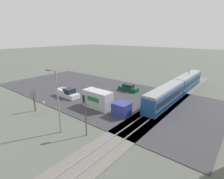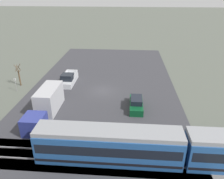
# 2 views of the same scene
# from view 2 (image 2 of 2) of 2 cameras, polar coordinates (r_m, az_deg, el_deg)

# --- Properties ---
(ground_plane) EXTENTS (320.00, 320.00, 0.00)m
(ground_plane) POSITION_cam_2_polar(r_m,az_deg,el_deg) (35.25, -2.49, -0.48)
(ground_plane) COLOR #565B51
(road_surface) EXTENTS (23.53, 50.98, 0.08)m
(road_surface) POSITION_cam_2_polar(r_m,az_deg,el_deg) (35.23, -2.49, -0.42)
(road_surface) COLOR #38383D
(road_surface) RESTS_ON ground
(rail_bed) EXTENTS (63.16, 4.40, 0.22)m
(rail_bed) POSITION_cam_2_polar(r_m,az_deg,el_deg) (22.75, -7.18, -17.17)
(rail_bed) COLOR slate
(rail_bed) RESTS_ON ground
(light_rail_tram) EXTENTS (27.83, 2.63, 4.56)m
(light_rail_tram) POSITION_cam_2_polar(r_m,az_deg,el_deg) (21.94, 18.31, -14.52)
(light_rail_tram) COLOR #235193
(light_rail_tram) RESTS_ON ground
(box_truck) EXTENTS (2.37, 9.27, 3.14)m
(box_truck) POSITION_cam_2_polar(r_m,az_deg,el_deg) (29.58, -16.80, -3.69)
(box_truck) COLOR navy
(box_truck) RESTS_ON ground
(pickup_truck) EXTENTS (2.09, 5.52, 1.90)m
(pickup_truck) POSITION_cam_2_polar(r_m,az_deg,el_deg) (38.49, -11.27, 2.63)
(pickup_truck) COLOR silver
(pickup_truck) RESTS_ON ground
(sedan_car_0) EXTENTS (1.78, 4.75, 1.60)m
(sedan_car_0) POSITION_cam_2_polar(r_m,az_deg,el_deg) (30.22, 6.34, -3.73)
(sedan_car_0) COLOR #0C4723
(sedan_car_0) RESTS_ON ground
(street_tree) EXTENTS (0.92, 0.77, 3.83)m
(street_tree) POSITION_cam_2_polar(r_m,az_deg,el_deg) (39.88, -23.10, 3.30)
(street_tree) COLOR brown
(street_tree) RESTS_ON ground
(no_parking_sign) EXTENTS (0.32, 0.08, 2.29)m
(no_parking_sign) POSITION_cam_2_polar(r_m,az_deg,el_deg) (37.95, -23.92, 1.51)
(no_parking_sign) COLOR gray
(no_parking_sign) RESTS_ON ground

